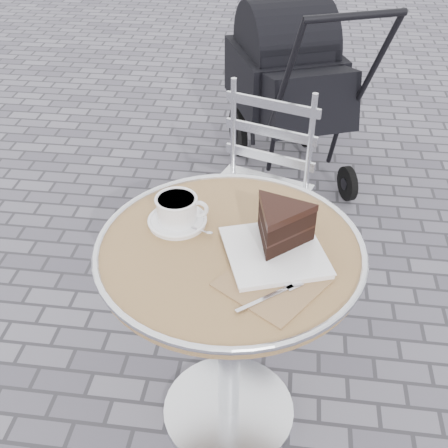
# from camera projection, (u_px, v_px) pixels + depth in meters

# --- Properties ---
(ground) EXTENTS (80.00, 80.00, 0.00)m
(ground) POSITION_uv_depth(u_px,v_px,m) (229.00, 413.00, 1.91)
(ground) COLOR slate
(ground) RESTS_ON ground
(cafe_table) EXTENTS (0.72, 0.72, 0.74)m
(cafe_table) POSITION_uv_depth(u_px,v_px,m) (230.00, 292.00, 1.57)
(cafe_table) COLOR silver
(cafe_table) RESTS_ON ground
(cappuccino_set) EXTENTS (0.18, 0.16, 0.08)m
(cappuccino_set) POSITION_uv_depth(u_px,v_px,m) (178.00, 212.00, 1.54)
(cappuccino_set) COLOR white
(cappuccino_set) RESTS_ON cafe_table
(cake_plate_set) EXTENTS (0.30, 0.41, 0.13)m
(cake_plate_set) POSITION_uv_depth(u_px,v_px,m) (279.00, 231.00, 1.43)
(cake_plate_set) COLOR #8E6A4E
(cake_plate_set) RESTS_ON cafe_table
(bistro_chair) EXTENTS (0.48, 0.48, 0.84)m
(bistro_chair) POSITION_uv_depth(u_px,v_px,m) (263.00, 170.00, 2.19)
(bistro_chair) COLOR silver
(bistro_chair) RESTS_ON ground
(baby_stroller) EXTENTS (0.78, 1.09, 1.04)m
(baby_stroller) POSITION_uv_depth(u_px,v_px,m) (290.00, 91.00, 2.92)
(baby_stroller) COLOR black
(baby_stroller) RESTS_ON ground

